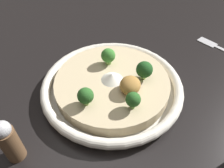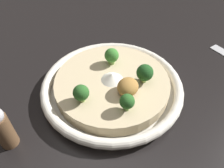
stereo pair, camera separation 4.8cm
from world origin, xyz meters
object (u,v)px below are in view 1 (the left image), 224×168
broccoli_right (108,56)px  pepper_shaker (9,141)px  broccoli_left (86,96)px  broccoli_front_left (133,100)px  broccoli_front (144,70)px  risotto_bowl (112,85)px  fork_utensil (220,48)px

broccoli_right → pepper_shaker: 0.26m
broccoli_left → pepper_shaker: 0.15m
broccoli_front_left → pepper_shaker: size_ratio=0.40×
broccoli_front → risotto_bowl: bearing=108.0°
broccoli_front → broccoli_left: size_ratio=1.10×
broccoli_front → broccoli_right: 0.09m
broccoli_right → fork_utensil: (0.18, -0.27, -0.06)m
broccoli_front → broccoli_front_left: bearing=174.8°
broccoli_front_left → pepper_shaker: 0.22m
broccoli_left → risotto_bowl: bearing=-21.9°
risotto_bowl → broccoli_front_left: 0.09m
pepper_shaker → broccoli_left: bearing=-38.8°
broccoli_right → pepper_shaker: (-0.24, 0.10, -0.01)m
broccoli_front → broccoli_left: 0.14m
fork_utensil → broccoli_right: bearing=66.8°
broccoli_right → broccoli_front: bearing=-109.1°
risotto_bowl → broccoli_front: 0.08m
risotto_bowl → broccoli_left: broccoli_left is taller
broccoli_front_left → broccoli_right: bearing=34.1°
broccoli_left → fork_utensil: bearing=-42.4°
broccoli_right → fork_utensil: bearing=-56.5°
risotto_bowl → broccoli_front: size_ratio=7.32×
broccoli_front → broccoli_right: (0.03, 0.09, -0.00)m
broccoli_front → broccoli_left: broccoli_front is taller
risotto_bowl → pepper_shaker: (-0.19, 0.12, 0.03)m
broccoli_front_left → broccoli_left: 0.09m
broccoli_front_left → broccoli_front: broccoli_front is taller
risotto_bowl → broccoli_left: bearing=158.1°
broccoli_front_left → pepper_shaker: (-0.13, 0.18, -0.01)m
broccoli_right → pepper_shaker: pepper_shaker is taller
broccoli_front_left → broccoli_front: bearing=-5.2°
fork_utensil → risotto_bowl: bearing=75.9°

